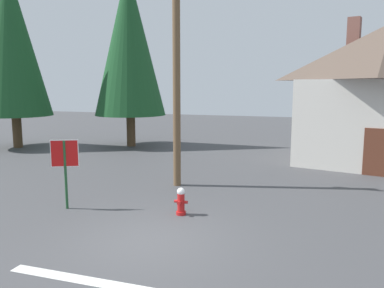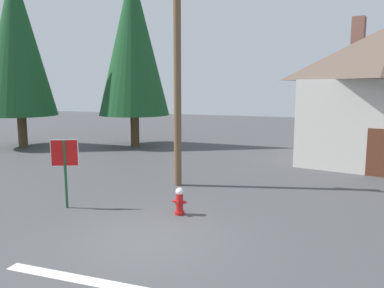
{
  "view_description": "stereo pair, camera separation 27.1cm",
  "coord_description": "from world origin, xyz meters",
  "views": [
    {
      "loc": [
        3.93,
        -8.16,
        3.72
      ],
      "look_at": [
        -0.28,
        4.0,
        1.79
      ],
      "focal_mm": 36.09,
      "sensor_mm": 36.0,
      "label": 1
    },
    {
      "loc": [
        4.18,
        -8.07,
        3.72
      ],
      "look_at": [
        -0.28,
        4.0,
        1.79
      ],
      "focal_mm": 36.09,
      "sensor_mm": 36.0,
      "label": 2
    }
  ],
  "objects": [
    {
      "name": "fire_hydrant",
      "position": [
        0.08,
        1.99,
        0.4
      ],
      "size": [
        0.4,
        0.35,
        0.8
      ],
      "color": "red",
      "rests_on": "ground"
    },
    {
      "name": "pine_tree_tall_left",
      "position": [
        -7.53,
        13.26,
        6.37
      ],
      "size": [
        4.33,
        4.33,
        10.83
      ],
      "color": "#4C3823",
      "rests_on": "ground"
    },
    {
      "name": "utility_pole",
      "position": [
        -1.26,
        5.11,
        4.04
      ],
      "size": [
        1.6,
        0.28,
        7.73
      ],
      "color": "brown",
      "rests_on": "ground"
    },
    {
      "name": "stop_sign_near",
      "position": [
        -3.43,
        1.38,
        1.52
      ],
      "size": [
        0.75,
        0.38,
        2.13
      ],
      "color": "#1E4C28",
      "rests_on": "ground"
    },
    {
      "name": "lane_stop_bar",
      "position": [
        -0.03,
        -2.23,
        0.0
      ],
      "size": [
        3.9,
        0.37,
        0.01
      ],
      "primitive_type": "cube",
      "rotation": [
        0.0,
        0.0,
        0.02
      ],
      "color": "silver",
      "rests_on": "ground"
    },
    {
      "name": "pine_tree_mid_left",
      "position": [
        -13.83,
        10.47,
        6.37
      ],
      "size": [
        4.33,
        4.33,
        10.84
      ],
      "color": "#4C3823",
      "rests_on": "ground"
    },
    {
      "name": "ground_plane",
      "position": [
        0.0,
        0.0,
        -0.05
      ],
      "size": [
        80.0,
        80.0,
        0.1
      ],
      "primitive_type": "cube",
      "color": "#424244"
    }
  ]
}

